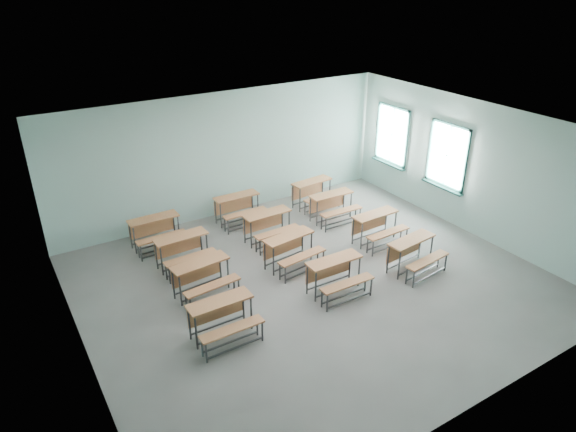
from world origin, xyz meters
name	(u,v)px	position (x,y,z in m)	size (l,w,h in m)	color
room	(319,211)	(0.08, 0.03, 1.60)	(9.04, 8.04, 3.24)	slate
desk_unit_r0c0	(223,315)	(-2.34, -0.60, 0.48)	(1.15, 0.77, 0.72)	#A06039
desk_unit_r0c1	(337,272)	(0.16, -0.53, 0.48)	(1.16, 0.79, 0.72)	#A06039
desk_unit_r0c2	(414,251)	(2.06, -0.73, 0.48)	(1.22, 0.89, 0.72)	#A06039
desk_unit_r1c0	(203,275)	(-2.12, 0.76, 0.48)	(1.21, 0.87, 0.72)	#A06039
desk_unit_r1c1	(292,247)	(-0.07, 0.78, 0.48)	(1.23, 0.90, 0.72)	#A06039
desk_unit_r1c2	(378,224)	(2.21, 0.64, 0.48)	(1.17, 0.81, 0.72)	#A06039
desk_unit_r2c0	(183,248)	(-2.05, 1.98, 0.48)	(1.17, 0.81, 0.72)	#A06039
desk_unit_r2c1	(269,223)	(0.09, 2.00, 0.48)	(1.17, 0.80, 0.72)	#A06039
desk_unit_r2c2	(333,203)	(2.02, 2.11, 0.48)	(1.16, 0.79, 0.72)	#A06039
desk_unit_r3c0	(156,228)	(-2.26, 3.15, 0.48)	(1.16, 0.79, 0.72)	#A06039
desk_unit_r3c1	(239,205)	(-0.07, 3.28, 0.48)	(1.15, 0.77, 0.72)	#A06039
desk_unit_r3c2	(314,190)	(2.09, 3.08, 0.48)	(1.22, 0.88, 0.72)	#A06039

